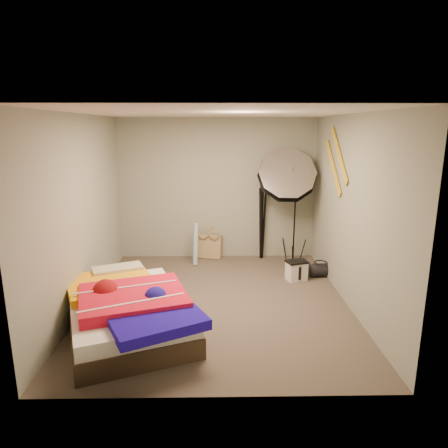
{
  "coord_description": "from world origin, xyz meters",
  "views": [
    {
      "loc": [
        0.0,
        -5.07,
        2.32
      ],
      "look_at": [
        0.1,
        0.6,
        0.95
      ],
      "focal_mm": 32.0,
      "sensor_mm": 36.0,
      "label": 1
    }
  ],
  "objects_px": {
    "tote_bag": "(210,246)",
    "duffel_bag": "(320,270)",
    "bed": "(128,310)",
    "camera_tripod": "(262,215)",
    "camera_case": "(296,271)",
    "wrapping_roll": "(196,244)",
    "photo_umbrella": "(287,177)"
  },
  "relations": [
    {
      "from": "duffel_bag",
      "to": "camera_case",
      "type": "bearing_deg",
      "value": -164.93
    },
    {
      "from": "tote_bag",
      "to": "wrapping_roll",
      "type": "relative_size",
      "value": 0.59
    },
    {
      "from": "camera_case",
      "to": "bed",
      "type": "relative_size",
      "value": 0.13
    },
    {
      "from": "bed",
      "to": "photo_umbrella",
      "type": "bearing_deg",
      "value": 47.95
    },
    {
      "from": "tote_bag",
      "to": "camera_tripod",
      "type": "bearing_deg",
      "value": 12.82
    },
    {
      "from": "duffel_bag",
      "to": "camera_tripod",
      "type": "bearing_deg",
      "value": 127.0
    },
    {
      "from": "tote_bag",
      "to": "camera_case",
      "type": "relative_size",
      "value": 1.48
    },
    {
      "from": "wrapping_roll",
      "to": "camera_tripod",
      "type": "relative_size",
      "value": 0.51
    },
    {
      "from": "wrapping_roll",
      "to": "camera_tripod",
      "type": "xyz_separation_m",
      "value": [
        1.18,
        0.32,
        0.45
      ]
    },
    {
      "from": "tote_bag",
      "to": "camera_case",
      "type": "bearing_deg",
      "value": -24.73
    },
    {
      "from": "tote_bag",
      "to": "duffel_bag",
      "type": "height_order",
      "value": "tote_bag"
    },
    {
      "from": "photo_umbrella",
      "to": "camera_tripod",
      "type": "relative_size",
      "value": 1.49
    },
    {
      "from": "bed",
      "to": "camera_tripod",
      "type": "height_order",
      "value": "camera_tripod"
    },
    {
      "from": "duffel_bag",
      "to": "camera_tripod",
      "type": "distance_m",
      "value": 1.45
    },
    {
      "from": "photo_umbrella",
      "to": "camera_tripod",
      "type": "distance_m",
      "value": 0.82
    },
    {
      "from": "photo_umbrella",
      "to": "duffel_bag",
      "type": "bearing_deg",
      "value": -57.69
    },
    {
      "from": "tote_bag",
      "to": "bed",
      "type": "bearing_deg",
      "value": -93.75
    },
    {
      "from": "duffel_bag",
      "to": "bed",
      "type": "bearing_deg",
      "value": -152.24
    },
    {
      "from": "wrapping_roll",
      "to": "bed",
      "type": "height_order",
      "value": "wrapping_roll"
    },
    {
      "from": "camera_case",
      "to": "camera_tripod",
      "type": "xyz_separation_m",
      "value": [
        -0.43,
        1.09,
        0.67
      ]
    },
    {
      "from": "camera_case",
      "to": "camera_tripod",
      "type": "height_order",
      "value": "camera_tripod"
    },
    {
      "from": "bed",
      "to": "camera_tripod",
      "type": "relative_size",
      "value": 1.54
    },
    {
      "from": "wrapping_roll",
      "to": "photo_umbrella",
      "type": "height_order",
      "value": "photo_umbrella"
    },
    {
      "from": "camera_case",
      "to": "photo_umbrella",
      "type": "bearing_deg",
      "value": 75.38
    },
    {
      "from": "camera_case",
      "to": "duffel_bag",
      "type": "distance_m",
      "value": 0.44
    },
    {
      "from": "camera_case",
      "to": "duffel_bag",
      "type": "xyz_separation_m",
      "value": [
        0.42,
        0.15,
        -0.04
      ]
    },
    {
      "from": "wrapping_roll",
      "to": "camera_case",
      "type": "height_order",
      "value": "wrapping_roll"
    },
    {
      "from": "duffel_bag",
      "to": "photo_umbrella",
      "type": "xyz_separation_m",
      "value": [
        -0.47,
        0.74,
        1.41
      ]
    },
    {
      "from": "camera_tripod",
      "to": "camera_case",
      "type": "bearing_deg",
      "value": -68.51
    },
    {
      "from": "wrapping_roll",
      "to": "bed",
      "type": "bearing_deg",
      "value": -105.62
    },
    {
      "from": "duffel_bag",
      "to": "photo_umbrella",
      "type": "height_order",
      "value": "photo_umbrella"
    },
    {
      "from": "duffel_bag",
      "to": "tote_bag",
      "type": "bearing_deg",
      "value": 146.47
    }
  ]
}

